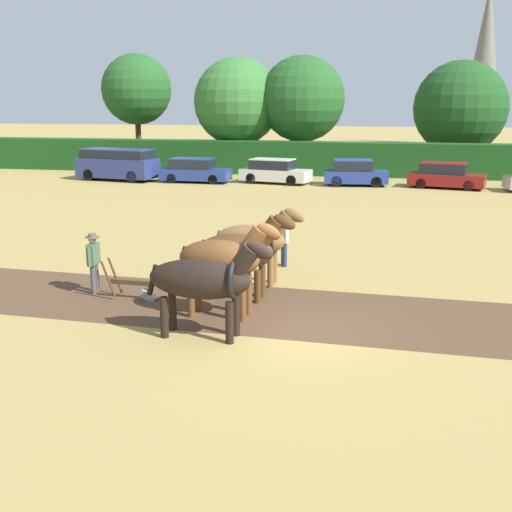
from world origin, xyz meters
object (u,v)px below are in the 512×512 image
draft_horse_lead_right (223,259)px  plow (135,288)px  church_spire (485,61)px  tree_far_left (137,90)px  parked_car_center_left (275,172)px  tree_center_left (302,99)px  draft_horse_lead_left (204,280)px  draft_horse_trail_left (240,251)px  tree_center (460,108)px  parked_car_left (195,171)px  parked_van (117,164)px  tree_left (237,102)px  parked_car_center_right (446,176)px  farmer_at_plow (94,259)px  farmer_beside_team (284,237)px  draft_horse_trail_right (254,240)px  parked_car_center (355,173)px

draft_horse_lead_right → plow: size_ratio=1.79×
church_spire → plow: size_ratio=12.31×
tree_far_left → parked_car_center_left: bearing=-35.6°
tree_center_left → draft_horse_lead_left: size_ratio=2.83×
draft_horse_trail_left → parked_car_center_left: bearing=100.3°
church_spire → parked_car_center_left: bearing=-112.6°
tree_center_left → tree_center: 11.39m
parked_car_left → parked_van: bearing=-179.3°
tree_left → parked_car_center_right: (14.64, -7.94, -4.25)m
parked_car_left → farmer_at_plow: bearing=-78.4°
farmer_beside_team → draft_horse_trail_right: bearing=-125.1°
farmer_beside_team → parked_car_center_right: farmer_beside_team is taller
parked_car_center_left → parked_car_center_right: size_ratio=0.99×
draft_horse_trail_left → draft_horse_lead_left: bearing=-90.1°
plow → parked_van: parked_van is taller
draft_horse_lead_right → parked_van: 28.39m
tree_far_left → tree_left: 8.58m
tree_far_left → draft_horse_trail_right: (16.32, -31.62, -4.64)m
tree_left → farmer_beside_team: bearing=-73.5°
tree_center → draft_horse_lead_right: size_ratio=3.01×
tree_left → tree_center: bearing=6.6°
draft_horse_trail_right → plow: bearing=-140.6°
draft_horse_lead_left → draft_horse_lead_right: 1.45m
draft_horse_lead_left → farmer_at_plow: size_ratio=1.78×
tree_left → farmer_beside_team: 29.69m
church_spire → draft_horse_lead_left: church_spire is taller
parked_car_center → church_spire: bearing=67.2°
farmer_at_plow → parked_car_left: bearing=98.9°
church_spire → parked_van: (-27.11, -41.06, -8.43)m
draft_horse_trail_left → parked_car_center_right: bearing=76.0°
plow → draft_horse_trail_left: bearing=15.3°
parked_van → church_spire: bearing=65.9°
tree_center_left → parked_van: size_ratio=1.51×
draft_horse_lead_left → farmer_beside_team: size_ratio=1.79×
farmer_at_plow → parked_car_left: size_ratio=0.37×
tree_far_left → draft_horse_lead_left: (16.17, -35.97, -4.60)m
draft_horse_lead_right → draft_horse_trail_left: draft_horse_lead_right is taller
draft_horse_lead_left → parked_van: (-13.72, 26.27, -0.25)m
tree_left → parked_car_center_right: tree_left is taller
tree_center → farmer_beside_team: (-7.70, -30.04, -3.62)m
draft_horse_trail_left → plow: 2.91m
parked_car_center → tree_far_left: bearing=146.3°
tree_center → parked_car_left: bearing=-148.7°
parked_car_center_right → plow: bearing=-99.5°
tree_center → parked_car_center_right: size_ratio=1.70×
tree_far_left → draft_horse_trail_left: size_ratio=3.19×
tree_left → parked_car_center: bearing=-40.2°
parked_car_center_right → tree_far_left: bearing=169.9°
church_spire → parked_car_center_left: (-16.83, -40.49, -8.75)m
parked_car_left → parked_car_center_right: bearing=2.2°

